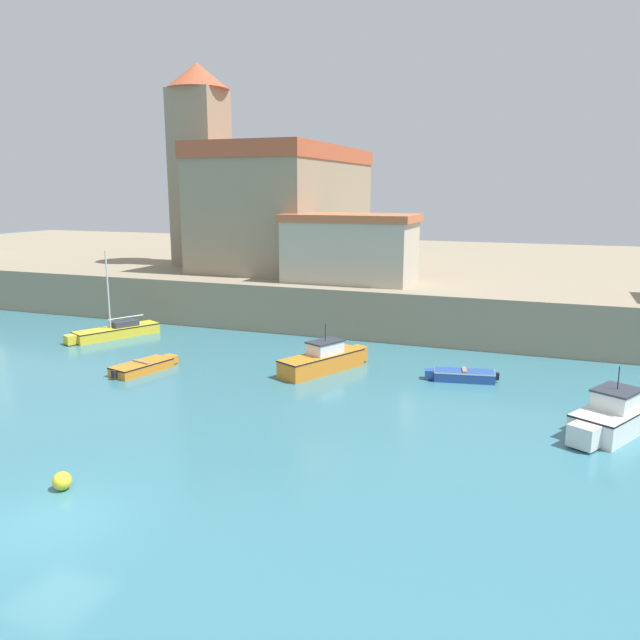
# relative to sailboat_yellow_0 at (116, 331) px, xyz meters

# --- Properties ---
(ground_plane) EXTENTS (200.00, 200.00, 0.00)m
(ground_plane) POSITION_rel_sailboat_yellow_0_xyz_m (12.94, -19.20, -0.41)
(ground_plane) COLOR teal
(quay_seawall) EXTENTS (120.00, 40.00, 3.11)m
(quay_seawall) POSITION_rel_sailboat_yellow_0_xyz_m (12.94, 24.45, 1.14)
(quay_seawall) COLOR gray
(quay_seawall) RESTS_ON ground
(sailboat_yellow_0) EXTENTS (3.65, 5.81, 5.54)m
(sailboat_yellow_0) POSITION_rel_sailboat_yellow_0_xyz_m (0.00, 0.00, 0.00)
(sailboat_yellow_0) COLOR yellow
(sailboat_yellow_0) RESTS_ON ground
(dinghy_orange_1) EXTENTS (2.13, 3.97, 0.57)m
(dinghy_orange_1) POSITION_rel_sailboat_yellow_0_xyz_m (6.28, -5.75, -0.14)
(dinghy_orange_1) COLOR orange
(dinghy_orange_1) RESTS_ON ground
(motorboat_white_2) EXTENTS (3.78, 5.40, 2.63)m
(motorboat_white_2) POSITION_rel_sailboat_yellow_0_xyz_m (28.42, -6.22, 0.23)
(motorboat_white_2) COLOR white
(motorboat_white_2) RESTS_ON ground
(motorboat_orange_3) EXTENTS (3.45, 5.50, 2.50)m
(motorboat_orange_3) POSITION_rel_sailboat_yellow_0_xyz_m (15.02, -2.42, 0.19)
(motorboat_orange_3) COLOR orange
(motorboat_orange_3) RESTS_ON ground
(dinghy_blue_4) EXTENTS (3.58, 1.53, 0.60)m
(dinghy_blue_4) POSITION_rel_sailboat_yellow_0_xyz_m (21.96, -1.62, -0.13)
(dinghy_blue_4) COLOR #284C9E
(dinghy_blue_4) RESTS_ON ground
(mooring_buoy) EXTENTS (0.59, 0.59, 0.59)m
(mooring_buoy) POSITION_rel_sailboat_yellow_0_xyz_m (11.83, -17.57, -0.12)
(mooring_buoy) COLOR yellow
(mooring_buoy) RESTS_ON ground
(church) EXTENTS (13.61, 18.03, 15.87)m
(church) POSITION_rel_sailboat_yellow_0_xyz_m (4.03, 15.87, 7.98)
(church) COLOR gray
(church) RESTS_ON quay_seawall
(harbor_shed_near_wharf) EXTENTS (8.80, 4.88, 4.52)m
(harbor_shed_near_wharf) POSITION_rel_sailboat_yellow_0_xyz_m (12.94, 8.31, 4.98)
(harbor_shed_near_wharf) COLOR #BCB29E
(harbor_shed_near_wharf) RESTS_ON quay_seawall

